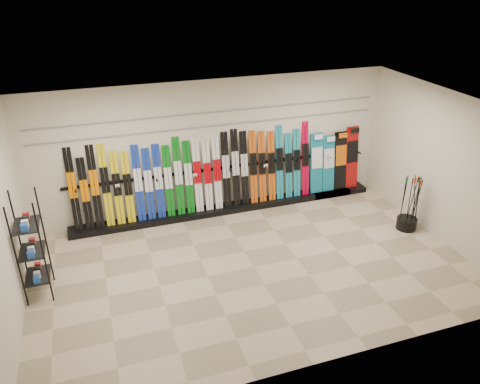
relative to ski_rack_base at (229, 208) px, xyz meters
name	(u,v)px	position (x,y,z in m)	size (l,w,h in m)	color
floor	(254,267)	(-0.22, -2.28, -0.06)	(8.00, 8.00, 0.00)	gray
back_wall	(215,147)	(-0.22, 0.22, 1.44)	(8.00, 8.00, 0.00)	beige
left_wall	(4,235)	(-4.22, -2.28, 1.44)	(5.00, 5.00, 0.00)	beige
right_wall	(443,167)	(3.78, -2.28, 1.44)	(5.00, 5.00, 0.00)	beige
ceiling	(256,113)	(-0.22, -2.28, 2.94)	(8.00, 8.00, 0.00)	silver
ski_rack_base	(229,208)	(0.00, 0.00, 0.00)	(8.00, 0.40, 0.12)	black
skis	(198,175)	(-0.68, 0.08, 0.89)	(5.38, 0.30, 1.82)	black
snowboards	(335,161)	(2.71, 0.07, 0.78)	(1.27, 0.23, 1.51)	#14728C
accessory_rack	(31,247)	(-3.97, -1.79, 0.87)	(0.40, 0.60, 1.87)	black
pole_bin	(406,223)	(3.38, -1.99, 0.07)	(0.42, 0.42, 0.25)	black
ski_poles	(412,203)	(3.42, -1.99, 0.55)	(0.37, 0.32, 1.18)	black
slatwall_rail_0	(215,126)	(-0.22, 0.20, 1.94)	(7.60, 0.02, 0.03)	gray
slatwall_rail_1	(215,112)	(-0.22, 0.20, 2.24)	(7.60, 0.02, 0.03)	gray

